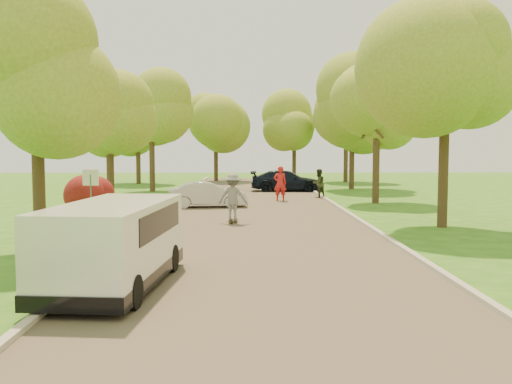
{
  "coord_description": "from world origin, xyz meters",
  "views": [
    {
      "loc": [
        -0.47,
        -15.72,
        2.95
      ],
      "look_at": [
        -0.07,
        5.14,
        1.3
      ],
      "focal_mm": 40.0,
      "sensor_mm": 36.0,
      "label": 1
    }
  ],
  "objects": [
    {
      "name": "person_olive",
      "position": [
        3.8,
        17.16,
        0.84
      ],
      "size": [
        1.03,
        0.99,
        1.68
      ],
      "primitive_type": "imported",
      "rotation": [
        0.0,
        0.0,
        3.74
      ],
      "color": "#29301C",
      "rests_on": "ground"
    },
    {
      "name": "tree_bg_a",
      "position": [
        -8.78,
        30.0,
        5.31
      ],
      "size": [
        5.12,
        5.0,
        7.72
      ],
      "color": "#382619",
      "rests_on": "ground"
    },
    {
      "name": "tree_r_mida",
      "position": [
        7.02,
        5.0,
        5.54
      ],
      "size": [
        5.13,
        5.0,
        7.95
      ],
      "color": "#382619",
      "rests_on": "ground"
    },
    {
      "name": "curb_left",
      "position": [
        -4.05,
        8.0,
        0.06
      ],
      "size": [
        0.18,
        60.0,
        0.12
      ],
      "primitive_type": "cube",
      "color": "#B2AD9E",
      "rests_on": "ground"
    },
    {
      "name": "tree_l_midb",
      "position": [
        -6.81,
        12.0,
        4.59
      ],
      "size": [
        4.3,
        4.2,
        6.62
      ],
      "color": "#382619",
      "rests_on": "ground"
    },
    {
      "name": "tree_bg_d",
      "position": [
        4.22,
        36.0,
        5.31
      ],
      "size": [
        5.12,
        5.0,
        7.72
      ],
      "color": "#382619",
      "rests_on": "ground"
    },
    {
      "name": "curb_right",
      "position": [
        4.05,
        8.0,
        0.06
      ],
      "size": [
        0.18,
        60.0,
        0.12
      ],
      "primitive_type": "cube",
      "color": "#B2AD9E",
      "rests_on": "ground"
    },
    {
      "name": "person_striped",
      "position": [
        1.45,
        15.27,
        0.96
      ],
      "size": [
        0.71,
        0.48,
        1.91
      ],
      "primitive_type": "imported",
      "rotation": [
        0.0,
        0.0,
        3.17
      ],
      "color": "red",
      "rests_on": "ground"
    },
    {
      "name": "road",
      "position": [
        0.0,
        8.0,
        0.01
      ],
      "size": [
        8.0,
        60.0,
        0.01
      ],
      "primitive_type": "cube",
      "color": "#4C4438",
      "rests_on": "ground"
    },
    {
      "name": "ground",
      "position": [
        0.0,
        0.0,
        0.0
      ],
      "size": [
        100.0,
        100.0,
        0.0
      ],
      "primitive_type": "plane",
      "color": "#2B6718",
      "rests_on": "ground"
    },
    {
      "name": "skateboarder",
      "position": [
        -0.94,
        6.22,
        1.03
      ],
      "size": [
        1.27,
        0.86,
        1.82
      ],
      "primitive_type": "imported",
      "rotation": [
        0.0,
        0.0,
        2.98
      ],
      "color": "slate",
      "rests_on": "longboard"
    },
    {
      "name": "tree_r_midb",
      "position": [
        6.6,
        14.0,
        4.88
      ],
      "size": [
        4.51,
        4.4,
        7.01
      ],
      "color": "#382619",
      "rests_on": "ground"
    },
    {
      "name": "dark_sedan",
      "position": [
        2.3,
        22.11,
        0.69
      ],
      "size": [
        4.87,
        2.21,
        1.38
      ],
      "primitive_type": "imported",
      "rotation": [
        0.0,
        0.0,
        1.51
      ],
      "color": "black",
      "rests_on": "ground"
    },
    {
      "name": "longboard",
      "position": [
        -0.94,
        6.22,
        0.1
      ],
      "size": [
        0.41,
        0.96,
        0.11
      ],
      "rotation": [
        0.0,
        0.0,
        2.98
      ],
      "color": "black",
      "rests_on": "ground"
    },
    {
      "name": "tree_r_far",
      "position": [
        7.23,
        24.0,
        5.83
      ],
      "size": [
        5.33,
        5.2,
        8.34
      ],
      "color": "#382619",
      "rests_on": "ground"
    },
    {
      "name": "street_sign",
      "position": [
        -5.8,
        4.0,
        1.56
      ],
      "size": [
        0.55,
        0.06,
        2.17
      ],
      "color": "#59595E",
      "rests_on": "ground"
    },
    {
      "name": "tree_bg_b",
      "position": [
        8.22,
        32.0,
        5.54
      ],
      "size": [
        5.12,
        5.0,
        7.95
      ],
      "color": "#382619",
      "rests_on": "ground"
    },
    {
      "name": "tree_l_far",
      "position": [
        -6.39,
        22.0,
        5.47
      ],
      "size": [
        4.92,
        4.8,
        7.79
      ],
      "color": "#382619",
      "rests_on": "ground"
    },
    {
      "name": "red_shrub",
      "position": [
        -6.3,
        5.5,
        1.1
      ],
      "size": [
        1.7,
        1.7,
        1.95
      ],
      "color": "#382619",
      "rests_on": "ground"
    },
    {
      "name": "tree_l_mida",
      "position": [
        -6.3,
        1.0,
        5.17
      ],
      "size": [
        4.71,
        4.6,
        7.39
      ],
      "color": "#382619",
      "rests_on": "ground"
    },
    {
      "name": "silver_sedan",
      "position": [
        -2.3,
        12.07,
        0.63
      ],
      "size": [
        3.94,
        1.75,
        1.26
      ],
      "primitive_type": "imported",
      "rotation": [
        0.0,
        0.0,
        1.68
      ],
      "color": "#B9B9BE",
      "rests_on": "ground"
    },
    {
      "name": "tree_bg_c",
      "position": [
        -2.79,
        34.0,
        5.02
      ],
      "size": [
        4.92,
        4.8,
        7.33
      ],
      "color": "#382619",
      "rests_on": "ground"
    },
    {
      "name": "minivan",
      "position": [
        -3.2,
        -3.85,
        0.95
      ],
      "size": [
        2.34,
        4.97,
        1.79
      ],
      "rotation": [
        0.0,
        0.0,
        -0.1
      ],
      "color": "white",
      "rests_on": "ground"
    }
  ]
}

